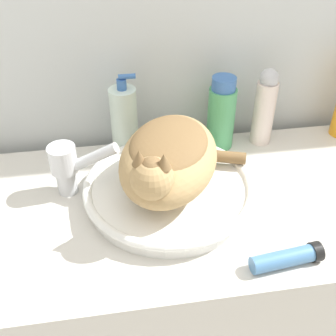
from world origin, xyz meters
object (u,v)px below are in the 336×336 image
faucet (69,165)px  lotion_bottle_white (265,107)px  cat (167,157)px  soap_pump_bottle (124,122)px  cream_tube (288,258)px  mouthwash_bottle (221,114)px

faucet → lotion_bottle_white: lotion_bottle_white is taller
cat → faucet: size_ratio=2.23×
cat → soap_pump_bottle: size_ratio=1.60×
soap_pump_bottle → cream_tube: bearing=-56.8°
faucet → lotion_bottle_white: size_ratio=0.76×
lotion_bottle_white → cream_tube: bearing=-102.1°
cream_tube → cat: bearing=132.2°
lotion_bottle_white → cream_tube: lotion_bottle_white is taller
soap_pump_bottle → lotion_bottle_white: size_ratio=1.06×
cat → faucet: bearing=-84.5°
cat → lotion_bottle_white: size_ratio=1.69×
soap_pump_bottle → mouthwash_bottle: soap_pump_bottle is taller
faucet → lotion_bottle_white: (0.49, 0.13, 0.03)m
cat → mouthwash_bottle: (0.17, 0.20, -0.03)m
cat → soap_pump_bottle: 0.21m
cat → soap_pump_bottle: bearing=-137.1°
cat → lotion_bottle_white: (0.28, 0.20, -0.02)m
soap_pump_bottle → cream_tube: (0.27, -0.41, -0.08)m
mouthwash_bottle → cream_tube: size_ratio=1.35×
lotion_bottle_white → cream_tube: size_ratio=1.45×
cat → cream_tube: bearing=64.4°
lotion_bottle_white → mouthwash_bottle: (-0.11, 0.00, -0.01)m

